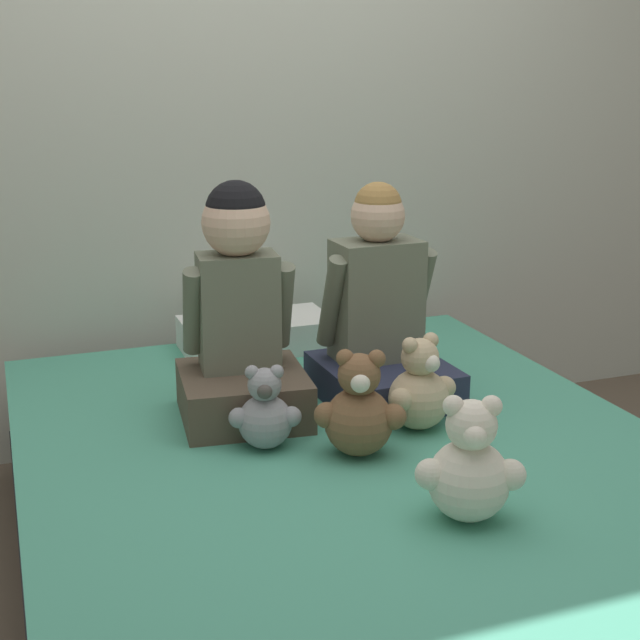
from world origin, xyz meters
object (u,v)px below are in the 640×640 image
Objects in this scene: child_on_right at (379,318)px; pillow_at_headboard at (257,334)px; teddy_bear_held_by_left_child at (265,413)px; teddy_bear_at_foot_of_bed at (469,468)px; bed at (347,515)px; teddy_bear_held_by_right_child at (419,390)px; child_on_left at (240,320)px; teddy_bear_between_children at (360,411)px.

child_on_right is 1.24× the size of pillow_at_headboard.
teddy_bear_at_foot_of_bed is at bearing -42.74° from teddy_bear_held_by_left_child.
bed is 7.68× the size of teddy_bear_held_by_right_child.
child_on_left is 0.83m from teddy_bear_at_foot_of_bed.
pillow_at_headboard is (-0.22, 0.56, -0.19)m from child_on_right.
teddy_bear_between_children is (0.21, -0.12, 0.02)m from teddy_bear_held_by_left_child.
child_on_left is 0.43m from child_on_right.
child_on_left is 1.04× the size of child_on_right.
child_on_left is 2.94× the size of teddy_bear_held_by_left_child.
teddy_bear_held_by_right_child is at bearing 96.91° from teddy_bear_at_foot_of_bed.
teddy_bear_held_by_right_child reaches higher than bed.
child_on_left is at bearing 131.74° from teddy_bear_held_by_right_child.
pillow_at_headboard is at bearing 91.70° from teddy_bear_held_by_left_child.
teddy_bear_at_foot_of_bed reaches higher than teddy_bear_between_children.
pillow_at_headboard is at bearing 109.74° from child_on_right.
bed is at bearing -48.50° from child_on_left.
teddy_bear_between_children is at bearing -13.21° from teddy_bear_held_by_left_child.
teddy_bear_held_by_left_child reaches higher than bed.
child_on_left is 2.49× the size of teddy_bear_held_by_right_child.
teddy_bear_held_by_right_child is at bearing 48.39° from teddy_bear_between_children.
teddy_bear_at_foot_of_bed is (0.09, -0.39, 0.00)m from teddy_bear_between_children.
child_on_left reaches higher than teddy_bear_between_children.
teddy_bear_at_foot_of_bed is 1.33m from pillow_at_headboard.
teddy_bear_between_children reaches higher than teddy_bear_held_by_right_child.
teddy_bear_at_foot_of_bed is (-0.12, -0.49, 0.01)m from teddy_bear_held_by_right_child.
teddy_bear_held_by_left_child reaches higher than pillow_at_headboard.
teddy_bear_held_by_left_child is 0.43m from teddy_bear_held_by_right_child.
teddy_bear_at_foot_of_bed is 0.56× the size of pillow_at_headboard.
teddy_bear_held_by_right_child is 0.52× the size of pillow_at_headboard.
child_on_right reaches higher than teddy_bear_held_by_right_child.
teddy_bear_at_foot_of_bed is (-0.12, -0.76, -0.12)m from child_on_right.
teddy_bear_held_by_right_child is 0.24m from teddy_bear_between_children.
child_on_right is at bearing 6.61° from child_on_left.
child_on_left is at bearing 125.44° from bed.
bed is 0.34m from teddy_bear_between_children.
bed is 0.38m from teddy_bear_held_by_left_child.
pillow_at_headboard is at bearing 90.00° from bed.
child_on_left is at bearing 105.55° from teddy_bear_held_by_left_child.
teddy_bear_held_by_right_child is (0.22, 0.03, 0.33)m from bed.
teddy_bear_between_children is (-0.22, -0.10, 0.01)m from teddy_bear_held_by_right_child.
child_on_left is 0.64m from pillow_at_headboard.
child_on_left is 2.31× the size of teddy_bear_at_foot_of_bed.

